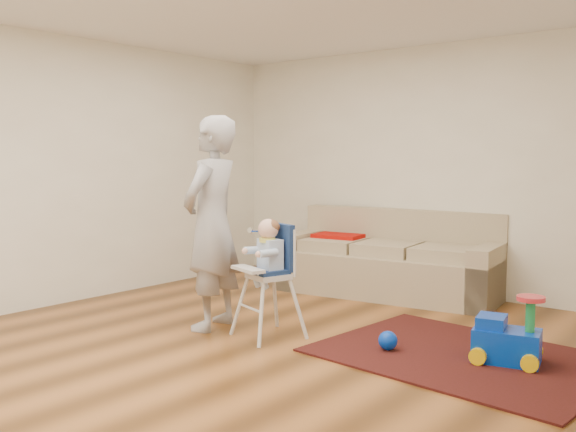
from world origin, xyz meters
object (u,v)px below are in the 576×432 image
Objects in this scene: sofa at (389,253)px; adult at (212,223)px; toy_ball at (388,341)px; high_chair at (269,280)px; side_table at (323,258)px; ride_on_toy at (507,328)px.

adult reaches higher than sofa.
high_chair is at bearing -165.50° from toy_ball.
high_chair is (0.06, -2.07, 0.03)m from sofa.
adult is (-0.51, -2.16, 0.47)m from sofa.
side_table is at bearing 135.97° from toy_ball.
adult reaches higher than side_table.
side_table is 2.50m from high_chair.
ride_on_toy is 2.53m from adult.
toy_ball is at bearing -172.81° from ride_on_toy.
toy_ball is (-0.81, -0.29, -0.18)m from ride_on_toy.
ride_on_toy is (2.87, -1.70, -0.01)m from side_table.
high_chair is 0.54× the size of adult.
toy_ball is 1.09m from high_chair.
ride_on_toy is at bearing 90.97° from adult.
ride_on_toy is 1.89m from high_chair.
sofa is 16.57× the size of toy_ball.
high_chair reaches higher than side_table.
adult reaches higher than ride_on_toy.
side_table reaches higher than ride_on_toy.
adult is at bearing -110.95° from sofa.
ride_on_toy reaches higher than toy_ball.
high_chair is at bearing -175.72° from ride_on_toy.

